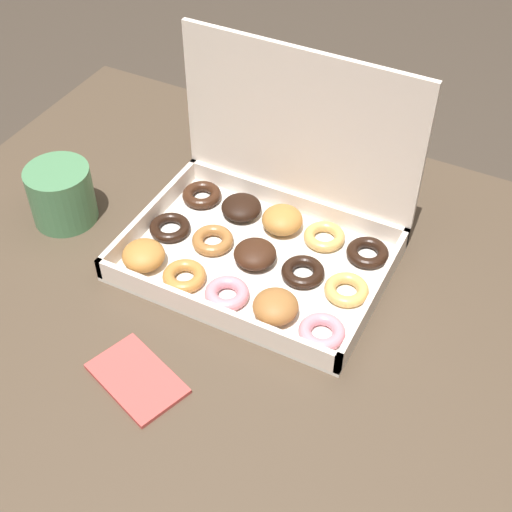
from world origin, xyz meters
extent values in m
cube|color=#4C3D2D|center=(0.00, 0.00, 0.73)|extent=(0.97, 0.80, 0.03)
cylinder|color=#4C3D2D|center=(-0.44, 0.35, 0.36)|extent=(0.06, 0.06, 0.72)
cube|color=silver|center=(0.02, 0.05, 0.75)|extent=(0.35, 0.25, 0.01)
cube|color=silver|center=(0.02, -0.07, 0.77)|extent=(0.35, 0.01, 0.03)
cube|color=silver|center=(0.02, 0.18, 0.77)|extent=(0.35, 0.01, 0.03)
cube|color=silver|center=(-0.15, 0.05, 0.77)|extent=(0.01, 0.25, 0.03)
cube|color=silver|center=(0.19, 0.05, 0.77)|extent=(0.01, 0.25, 0.03)
cube|color=silver|center=(0.02, 0.18, 0.90)|extent=(0.35, 0.01, 0.23)
ellipsoid|color=#B77A38|center=(-0.11, -0.02, 0.77)|extent=(0.06, 0.06, 0.03)
torus|color=#B77A38|center=(-0.05, -0.02, 0.76)|extent=(0.06, 0.06, 0.02)
torus|color=pink|center=(0.02, -0.02, 0.76)|extent=(0.06, 0.06, 0.02)
ellipsoid|color=#9E6633|center=(0.09, -0.02, 0.77)|extent=(0.06, 0.06, 0.03)
torus|color=pink|center=(0.15, -0.03, 0.76)|extent=(0.06, 0.06, 0.02)
torus|color=black|center=(-0.12, 0.05, 0.76)|extent=(0.06, 0.06, 0.01)
torus|color=#9E6633|center=(-0.05, 0.06, 0.76)|extent=(0.06, 0.06, 0.02)
ellipsoid|color=#381E11|center=(0.02, 0.05, 0.77)|extent=(0.06, 0.06, 0.03)
torus|color=black|center=(0.09, 0.06, 0.76)|extent=(0.06, 0.06, 0.02)
torus|color=tan|center=(0.15, 0.05, 0.76)|extent=(0.06, 0.06, 0.02)
torus|color=#381E11|center=(-0.11, 0.13, 0.76)|extent=(0.06, 0.06, 0.02)
ellipsoid|color=black|center=(-0.05, 0.13, 0.77)|extent=(0.06, 0.06, 0.03)
ellipsoid|color=#B77A38|center=(0.02, 0.13, 0.77)|extent=(0.06, 0.06, 0.03)
torus|color=tan|center=(0.09, 0.14, 0.76)|extent=(0.06, 0.06, 0.02)
torus|color=black|center=(0.15, 0.13, 0.76)|extent=(0.06, 0.06, 0.02)
cylinder|color=#4C8456|center=(-0.28, 0.01, 0.79)|extent=(0.09, 0.09, 0.09)
cylinder|color=black|center=(-0.28, 0.01, 0.83)|extent=(0.08, 0.08, 0.01)
cube|color=#CC4C47|center=(-0.02, -0.18, 0.75)|extent=(0.13, 0.11, 0.01)
camera|label=1|loc=(0.34, -0.56, 1.44)|focal=50.00mm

